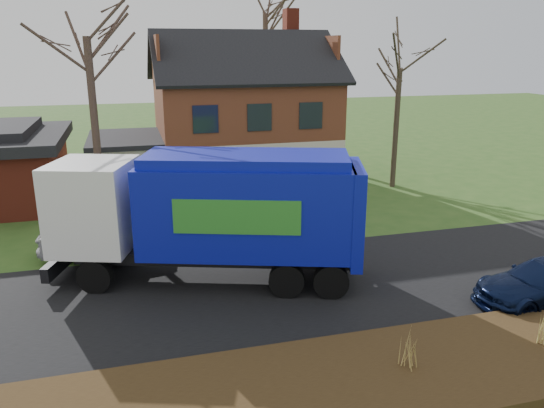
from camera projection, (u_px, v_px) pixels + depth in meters
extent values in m
plane|color=#2C511B|center=(278.00, 288.00, 16.54)|extent=(120.00, 120.00, 0.00)
cube|color=black|center=(278.00, 288.00, 16.53)|extent=(80.00, 7.00, 0.02)
cube|color=#312010|center=(344.00, 384.00, 11.59)|extent=(80.00, 3.50, 0.30)
cube|color=beige|center=(243.00, 157.00, 29.60)|extent=(9.00, 7.50, 2.70)
cube|color=#572E18|center=(243.00, 107.00, 28.82)|extent=(9.00, 7.50, 2.80)
cube|color=maroon|center=(291.00, 24.00, 29.27)|extent=(0.70, 0.90, 1.60)
cube|color=beige|center=(129.00, 166.00, 27.58)|extent=(3.50, 5.50, 2.60)
cube|color=black|center=(127.00, 139.00, 27.18)|extent=(3.90, 5.90, 0.24)
cylinder|color=black|center=(95.00, 276.00, 16.14)|extent=(1.12, 0.68, 1.07)
cylinder|color=black|center=(118.00, 250.00, 18.20)|extent=(1.12, 0.68, 1.07)
cylinder|color=black|center=(286.00, 280.00, 15.84)|extent=(1.12, 0.68, 1.07)
cylinder|color=black|center=(288.00, 253.00, 17.90)|extent=(1.12, 0.68, 1.07)
cylinder|color=black|center=(331.00, 281.00, 15.77)|extent=(1.12, 0.68, 1.07)
cylinder|color=black|center=(328.00, 254.00, 17.83)|extent=(1.12, 0.68, 1.07)
cube|color=black|center=(217.00, 255.00, 16.89)|extent=(8.75, 3.95, 0.36)
cube|color=white|center=(94.00, 205.00, 16.64)|extent=(3.05, 3.18, 2.77)
cube|color=black|center=(58.00, 200.00, 16.65)|extent=(0.79, 2.17, 0.92)
cube|color=black|center=(63.00, 260.00, 17.24)|extent=(1.05, 2.51, 0.46)
cube|color=#0C149B|center=(247.00, 208.00, 16.39)|extent=(6.94, 4.47, 2.77)
cube|color=#0C149B|center=(246.00, 159.00, 15.95)|extent=(6.55, 4.08, 0.31)
cube|color=#0C149B|center=(355.00, 213.00, 16.25)|extent=(1.17, 2.59, 2.97)
cube|color=#2D812A|center=(237.00, 217.00, 15.12)|extent=(3.51, 1.20, 1.03)
cube|color=#2D812A|center=(246.00, 193.00, 17.61)|extent=(3.51, 1.20, 1.03)
imported|color=#B4B6BC|center=(103.00, 237.00, 18.98)|extent=(4.36, 1.79, 1.40)
cylinder|color=#423027|center=(96.00, 132.00, 22.08)|extent=(0.32, 0.32, 7.65)
cylinder|color=#3D3124|center=(396.00, 129.00, 27.78)|extent=(0.28, 0.28, 6.17)
cylinder|color=#46332A|center=(266.00, 84.00, 37.60)|extent=(0.36, 0.36, 9.47)
cone|color=#A78C49|center=(411.00, 348.00, 11.88)|extent=(0.04, 0.04, 0.88)
cone|color=#A78C49|center=(405.00, 349.00, 11.84)|extent=(0.04, 0.04, 0.88)
cone|color=#A78C49|center=(416.00, 348.00, 11.91)|extent=(0.04, 0.04, 0.88)
cone|color=#A78C49|center=(408.00, 346.00, 11.98)|extent=(0.04, 0.04, 0.88)
cone|color=#A78C49|center=(413.00, 351.00, 11.77)|extent=(0.04, 0.04, 0.88)
cone|color=#AB984B|center=(540.00, 328.00, 12.71)|extent=(0.04, 0.04, 0.92)
cone|color=#AB984B|center=(542.00, 324.00, 12.88)|extent=(0.04, 0.04, 0.92)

